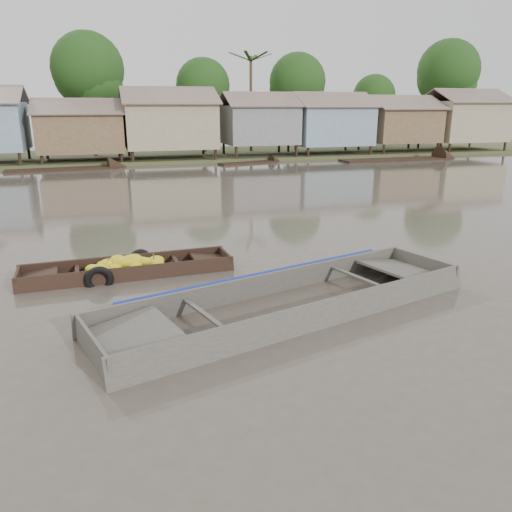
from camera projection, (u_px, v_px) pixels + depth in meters
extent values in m
plane|color=#4B453A|center=(238.00, 313.00, 10.21)|extent=(120.00, 120.00, 0.00)
cube|color=#384723|center=(135.00, 158.00, 40.46)|extent=(120.00, 12.00, 0.50)
cube|color=brown|center=(81.00, 133.00, 35.56)|extent=(5.80, 4.60, 2.70)
cube|color=brown|center=(78.00, 106.00, 33.90)|extent=(6.20, 2.67, 1.14)
cube|color=brown|center=(79.00, 106.00, 36.18)|extent=(6.20, 2.67, 1.14)
cube|color=gray|center=(169.00, 125.00, 37.17)|extent=(6.50, 5.30, 3.30)
cube|color=brown|center=(171.00, 95.00, 35.25)|extent=(6.90, 3.08, 1.31)
cube|color=brown|center=(166.00, 96.00, 37.87)|extent=(6.90, 3.08, 1.31)
cube|color=slate|center=(259.00, 125.00, 39.11)|extent=(5.40, 4.70, 2.90)
cube|color=brown|center=(264.00, 99.00, 37.40)|extent=(5.80, 2.73, 1.17)
cube|color=brown|center=(254.00, 100.00, 39.72)|extent=(5.80, 2.73, 1.17)
cube|color=gray|center=(329.00, 125.00, 40.79)|extent=(6.00, 5.00, 3.10)
cube|color=brown|center=(337.00, 99.00, 38.97)|extent=(6.40, 2.90, 1.24)
cube|color=brown|center=(323.00, 100.00, 41.45)|extent=(6.40, 2.90, 1.24)
cube|color=brown|center=(399.00, 125.00, 42.60)|extent=(5.70, 4.90, 2.80)
cube|color=brown|center=(409.00, 102.00, 40.85)|extent=(6.10, 2.85, 1.21)
cube|color=brown|center=(392.00, 102.00, 43.27)|extent=(6.10, 2.85, 1.21)
cube|color=gray|center=(463.00, 121.00, 44.32)|extent=(6.30, 5.10, 3.40)
cube|color=brown|center=(477.00, 96.00, 42.43)|extent=(6.70, 2.96, 1.26)
cube|color=brown|center=(456.00, 96.00, 44.95)|extent=(6.70, 2.96, 1.26)
cylinder|color=#473323|center=(92.00, 118.00, 38.71)|extent=(0.28, 0.28, 6.30)
sphere|color=#1B3B13|center=(88.00, 68.00, 37.67)|extent=(5.40, 5.40, 5.40)
cylinder|color=#473323|center=(204.00, 123.00, 42.26)|extent=(0.28, 0.28, 5.25)
sphere|color=#1B3B13|center=(203.00, 86.00, 41.39)|extent=(4.50, 4.50, 4.50)
cylinder|color=#473323|center=(297.00, 120.00, 43.50)|extent=(0.28, 0.28, 5.60)
sphere|color=#1B3B13|center=(297.00, 82.00, 42.57)|extent=(4.80, 4.80, 4.80)
cylinder|color=#473323|center=(372.00, 125.00, 46.77)|extent=(0.28, 0.28, 4.55)
sphere|color=#1B3B13|center=(374.00, 96.00, 46.02)|extent=(3.90, 3.90, 3.90)
cylinder|color=#473323|center=(444.00, 113.00, 47.48)|extent=(0.28, 0.28, 6.65)
sphere|color=#1B3B13|center=(448.00, 71.00, 46.38)|extent=(5.70, 5.70, 5.70)
cylinder|color=#473323|center=(251.00, 106.00, 42.51)|extent=(0.24, 0.24, 8.00)
cube|color=black|center=(129.00, 277.00, 12.59)|extent=(5.12, 1.21, 0.08)
cube|color=black|center=(126.00, 263.00, 13.04)|extent=(5.19, 0.38, 0.48)
cube|color=black|center=(131.00, 276.00, 12.04)|extent=(5.19, 0.38, 0.48)
cube|color=black|center=(226.00, 260.00, 13.34)|extent=(0.11, 1.13, 0.45)
cube|color=black|center=(209.00, 259.00, 13.19)|extent=(0.93, 1.01, 0.18)
cube|color=black|center=(18.00, 281.00, 11.73)|extent=(0.11, 1.13, 0.45)
cube|color=black|center=(38.00, 276.00, 11.85)|extent=(0.93, 1.01, 0.18)
cube|color=black|center=(77.00, 271.00, 12.12)|extent=(0.15, 1.09, 0.05)
cube|color=black|center=(176.00, 261.00, 12.90)|extent=(0.15, 1.09, 0.05)
ellipsoid|color=yellow|center=(134.00, 259.00, 12.48)|extent=(0.44, 0.31, 0.26)
ellipsoid|color=yellow|center=(135.00, 265.00, 12.40)|extent=(0.37, 0.27, 0.22)
ellipsoid|color=yellow|center=(118.00, 260.00, 12.42)|extent=(0.41, 0.29, 0.24)
ellipsoid|color=yellow|center=(133.00, 271.00, 12.27)|extent=(0.35, 0.25, 0.21)
ellipsoid|color=yellow|center=(116.00, 261.00, 12.65)|extent=(0.34, 0.24, 0.20)
ellipsoid|color=yellow|center=(146.00, 261.00, 12.47)|extent=(0.34, 0.24, 0.20)
ellipsoid|color=yellow|center=(121.00, 262.00, 12.61)|extent=(0.38, 0.27, 0.23)
ellipsoid|color=yellow|center=(120.00, 264.00, 12.35)|extent=(0.40, 0.29, 0.24)
ellipsoid|color=yellow|center=(156.00, 260.00, 12.92)|extent=(0.42, 0.30, 0.25)
ellipsoid|color=yellow|center=(125.00, 262.00, 12.31)|extent=(0.41, 0.29, 0.24)
ellipsoid|color=yellow|center=(93.00, 269.00, 12.35)|extent=(0.39, 0.28, 0.23)
ellipsoid|color=yellow|center=(129.00, 259.00, 12.55)|extent=(0.33, 0.23, 0.20)
ellipsoid|color=yellow|center=(93.00, 273.00, 12.22)|extent=(0.33, 0.24, 0.20)
ellipsoid|color=yellow|center=(138.00, 262.00, 12.91)|extent=(0.36, 0.25, 0.21)
ellipsoid|color=yellow|center=(131.00, 263.00, 12.42)|extent=(0.38, 0.27, 0.23)
ellipsoid|color=yellow|center=(104.00, 274.00, 12.09)|extent=(0.42, 0.30, 0.25)
ellipsoid|color=yellow|center=(96.00, 270.00, 12.23)|extent=(0.43, 0.31, 0.26)
ellipsoid|color=yellow|center=(165.00, 268.00, 12.52)|extent=(0.36, 0.26, 0.21)
ellipsoid|color=yellow|center=(150.00, 262.00, 12.93)|extent=(0.37, 0.27, 0.22)
ellipsoid|color=yellow|center=(122.00, 263.00, 12.66)|extent=(0.35, 0.25, 0.21)
ellipsoid|color=yellow|center=(102.00, 274.00, 12.07)|extent=(0.42, 0.30, 0.25)
ellipsoid|color=yellow|center=(104.00, 271.00, 12.15)|extent=(0.38, 0.27, 0.23)
ellipsoid|color=yellow|center=(96.00, 277.00, 12.01)|extent=(0.34, 0.24, 0.20)
ellipsoid|color=yellow|center=(126.00, 261.00, 12.57)|extent=(0.41, 0.29, 0.24)
ellipsoid|color=yellow|center=(103.00, 265.00, 12.35)|extent=(0.37, 0.26, 0.22)
ellipsoid|color=yellow|center=(157.00, 264.00, 12.60)|extent=(0.39, 0.28, 0.24)
ellipsoid|color=yellow|center=(115.00, 268.00, 12.17)|extent=(0.33, 0.24, 0.20)
ellipsoid|color=yellow|center=(142.00, 261.00, 12.54)|extent=(0.39, 0.28, 0.23)
ellipsoid|color=yellow|center=(108.00, 264.00, 12.38)|extent=(0.43, 0.31, 0.26)
cylinder|color=#3F6626|center=(109.00, 261.00, 12.31)|extent=(0.04, 0.04, 0.17)
cylinder|color=#3F6626|center=(135.00, 259.00, 12.52)|extent=(0.04, 0.04, 0.17)
cylinder|color=#3F6626|center=(154.00, 257.00, 12.66)|extent=(0.04, 0.04, 0.17)
torus|color=black|center=(140.00, 260.00, 13.21)|extent=(0.64, 0.19, 0.63)
torus|color=black|center=(99.00, 280.00, 11.73)|extent=(0.69, 0.20, 0.68)
cube|color=#3E3934|center=(290.00, 314.00, 10.36)|extent=(8.27, 3.89, 0.08)
cube|color=#3E3934|center=(264.00, 287.00, 11.08)|extent=(8.01, 2.43, 0.66)
cube|color=#3E3934|center=(321.00, 318.00, 9.48)|extent=(8.01, 2.43, 0.66)
cube|color=#3E3934|center=(422.00, 268.00, 12.36)|extent=(0.61, 1.96, 0.63)
cube|color=#3E3934|center=(403.00, 270.00, 11.98)|extent=(1.83, 2.06, 0.26)
cube|color=#3E3934|center=(92.00, 351.00, 8.19)|extent=(0.61, 1.96, 0.63)
cube|color=#3E3934|center=(133.00, 336.00, 8.53)|extent=(1.83, 2.06, 0.26)
cube|color=#3E3934|center=(206.00, 316.00, 9.24)|extent=(0.63, 1.89, 0.05)
cube|color=#3E3934|center=(360.00, 278.00, 11.24)|extent=(0.63, 1.89, 0.05)
cube|color=#665E54|center=(290.00, 312.00, 10.35)|extent=(6.36, 3.21, 0.02)
cube|color=navy|center=(262.00, 275.00, 11.06)|extent=(6.46, 1.92, 0.16)
torus|color=olive|center=(353.00, 301.00, 10.82)|extent=(0.46, 0.46, 0.07)
torus|color=olive|center=(353.00, 299.00, 10.81)|extent=(0.37, 0.37, 0.07)
cube|color=black|center=(60.00, 171.00, 32.53)|extent=(6.76, 2.09, 0.35)
cube|color=black|center=(248.00, 164.00, 36.23)|extent=(4.51, 2.06, 0.35)
cube|color=black|center=(394.00, 161.00, 38.41)|extent=(8.67, 1.97, 0.35)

